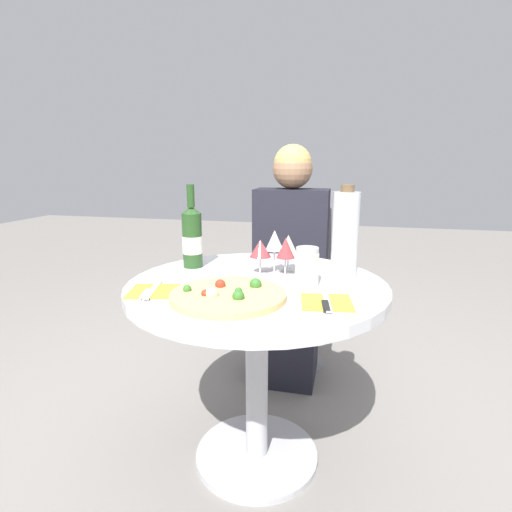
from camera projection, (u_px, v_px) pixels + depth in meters
name	position (u px, v px, depth m)	size (l,w,h in m)	color
ground_plane	(257.00, 456.00, 1.56)	(12.00, 12.00, 0.00)	gray
dining_table	(257.00, 322.00, 1.43)	(0.90, 0.90, 0.71)	#B2B2B7
chair_behind_diner	(292.00, 281.00, 2.26)	(0.43, 0.43, 0.96)	slate
seated_diner	(289.00, 272.00, 2.10)	(0.38, 0.42, 1.21)	black
pizza_large	(228.00, 295.00, 1.22)	(0.36, 0.36, 0.05)	#DBB26B
wine_bottle	(192.00, 237.00, 1.57)	(0.08, 0.08, 0.33)	#23471E
tall_carafe	(345.00, 236.00, 1.39)	(0.09, 0.09, 0.33)	silver
sugar_shaker	(307.00, 267.00, 1.34)	(0.08, 0.08, 0.13)	silver
wine_glass_center	(275.00, 241.00, 1.49)	(0.07, 0.07, 0.16)	silver
wine_glass_back_right	(288.00, 245.00, 1.51)	(0.07, 0.07, 0.14)	silver
wine_glass_front_right	(286.00, 249.00, 1.45)	(0.07, 0.07, 0.14)	silver
wine_glass_front_left	(260.00, 249.00, 1.47)	(0.08, 0.08, 0.13)	silver
place_setting_left	(153.00, 291.00, 1.29)	(0.18, 0.19, 0.01)	yellow
place_setting_right	(327.00, 302.00, 1.18)	(0.17, 0.19, 0.01)	yellow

